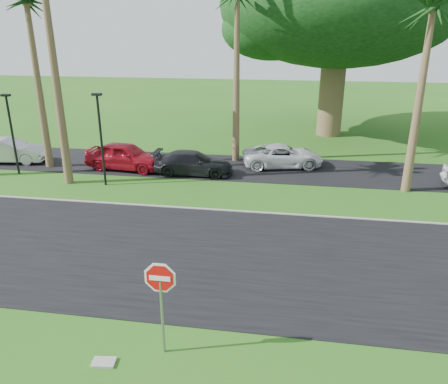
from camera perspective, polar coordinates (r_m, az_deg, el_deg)
ground at (r=14.03m, az=-6.26°, el=-11.88°), size 120.00×120.00×0.00m
road at (r=15.70m, az=-4.36°, el=-8.02°), size 120.00×8.00×0.02m
parking_strip at (r=25.26m, az=1.09°, el=3.25°), size 120.00×5.00×0.02m
curb at (r=19.26m, az=-1.61°, el=-2.30°), size 120.00×0.12×0.06m
stop_sign_near at (r=10.54m, az=-8.26°, el=-12.54°), size 1.05×0.07×2.62m
palm_left_mid at (r=26.36m, az=-24.37°, el=21.40°), size 5.00×5.00×10.00m
palm_right_near at (r=22.14m, az=25.62°, el=20.46°), size 5.00×5.00×9.50m
canopy_tree at (r=33.54m, az=14.76°, el=22.35°), size 16.50×16.50×13.12m
streetlight_left at (r=26.11m, az=-26.00°, el=7.40°), size 0.45×0.25×4.34m
streetlight_right at (r=22.50m, az=-15.80°, el=7.30°), size 0.45×0.25×4.64m
car_silver at (r=28.97m, az=-26.16°, el=4.82°), size 4.45×2.09×1.41m
car_red at (r=25.35m, az=-12.78°, el=4.58°), size 4.65×2.26×1.53m
car_dark at (r=23.94m, az=-4.05°, el=3.77°), size 4.36×1.84×1.26m
car_minivan at (r=25.42m, az=7.69°, el=4.66°), size 4.95×3.06×1.28m
utility_slab at (r=11.53m, az=-15.44°, el=-20.65°), size 0.59×0.41×0.06m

